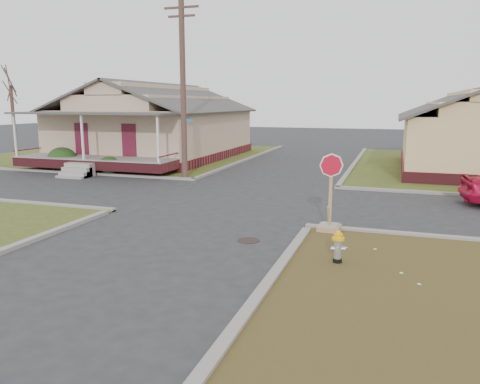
% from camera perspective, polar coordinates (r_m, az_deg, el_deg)
% --- Properties ---
extents(ground, '(120.00, 120.00, 0.00)m').
position_cam_1_polar(ground, '(14.67, -6.59, -4.59)').
color(ground, '#29292B').
rests_on(ground, ground).
extents(verge_far_left, '(19.00, 19.00, 0.05)m').
position_cam_1_polar(verge_far_left, '(36.41, -13.21, 4.50)').
color(verge_far_left, '#3B4A1A').
rests_on(verge_far_left, ground).
extents(curbs, '(80.00, 40.00, 0.12)m').
position_cam_1_polar(curbs, '(19.19, -0.28, -0.83)').
color(curbs, gray).
rests_on(curbs, ground).
extents(manhole, '(0.64, 0.64, 0.01)m').
position_cam_1_polar(manhole, '(13.45, 1.06, -5.93)').
color(manhole, black).
rests_on(manhole, ground).
extents(corner_house, '(10.10, 15.50, 5.30)m').
position_cam_1_polar(corner_house, '(33.60, -10.16, 7.96)').
color(corner_house, maroon).
rests_on(corner_house, ground).
extents(side_house_yellow, '(7.60, 11.60, 4.70)m').
position_cam_1_polar(side_house_yellow, '(29.60, 26.31, 6.46)').
color(side_house_yellow, maroon).
rests_on(side_house_yellow, ground).
extents(utility_pole, '(1.80, 0.28, 9.00)m').
position_cam_1_polar(utility_pole, '(24.00, -6.96, 12.64)').
color(utility_pole, '#422B26').
rests_on(utility_pole, ground).
extents(tree_far_left, '(0.22, 0.22, 4.90)m').
position_cam_1_polar(tree_far_left, '(34.57, -25.85, 7.50)').
color(tree_far_left, '#422B26').
rests_on(tree_far_left, verge_far_left).
extents(fire_hydrant, '(0.30, 0.30, 0.80)m').
position_cam_1_polar(fire_hydrant, '(11.67, 11.86, -6.33)').
color(fire_hydrant, black).
rests_on(fire_hydrant, ground).
extents(stop_sign, '(0.67, 0.66, 2.37)m').
position_cam_1_polar(stop_sign, '(14.44, 10.88, -2.67)').
color(stop_sign, '#A07856').
rests_on(stop_sign, ground).
extents(hedge_left, '(1.62, 1.32, 1.23)m').
position_cam_1_polar(hedge_left, '(28.87, -20.83, 3.75)').
color(hedge_left, '#1D3814').
rests_on(hedge_left, verge_far_left).
extents(hedge_right, '(1.32, 1.08, 1.01)m').
position_cam_1_polar(hedge_right, '(26.34, -15.66, 3.20)').
color(hedge_right, '#1D3814').
rests_on(hedge_right, verge_far_left).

